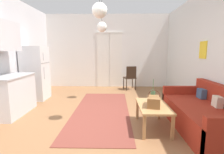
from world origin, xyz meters
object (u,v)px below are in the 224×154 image
at_px(accent_chair, 130,77).
at_px(pendant_lamp_far, 102,27).
at_px(refrigerator, 36,73).
at_px(couch, 207,116).
at_px(bamboo_vase, 153,97).
at_px(handbag, 154,101).
at_px(coffee_table, 153,108).
at_px(pendant_lamp_near, 100,10).

distance_m(accent_chair, pendant_lamp_far, 2.32).
xyz_separation_m(refrigerator, accent_chair, (2.95, 1.31, -0.29)).
bearing_deg(couch, accent_chair, 108.84).
distance_m(bamboo_vase, handbag, 0.20).
height_order(coffee_table, handbag, handbag).
bearing_deg(pendant_lamp_near, bamboo_vase, -4.76).
relative_size(accent_chair, pendant_lamp_far, 0.99).
relative_size(refrigerator, accent_chair, 1.78).
bearing_deg(pendant_lamp_far, couch, -43.35).
xyz_separation_m(handbag, pendant_lamp_near, (-0.99, 0.28, 1.65)).
relative_size(bamboo_vase, refrigerator, 0.30).
bearing_deg(accent_chair, coffee_table, 77.72).
bearing_deg(coffee_table, bamboo_vase, 83.93).
xyz_separation_m(couch, pendant_lamp_near, (-1.98, 0.26, 1.92)).
bearing_deg(accent_chair, handbag, 77.39).
height_order(couch, accent_chair, accent_chair).
height_order(coffee_table, bamboo_vase, bamboo_vase).
relative_size(couch, refrigerator, 1.26).
height_order(refrigerator, accent_chair, refrigerator).
height_order(handbag, accent_chair, accent_chair).
distance_m(handbag, accent_chair, 3.34).
bearing_deg(handbag, refrigerator, 146.86).
distance_m(bamboo_vase, accent_chair, 3.15).
bearing_deg(refrigerator, pendant_lamp_near, -39.70).
distance_m(coffee_table, pendant_lamp_near, 2.07).
bearing_deg(refrigerator, bamboo_vase, -30.40).
height_order(refrigerator, pendant_lamp_far, pendant_lamp_far).
xyz_separation_m(coffee_table, bamboo_vase, (0.01, 0.10, 0.19)).
xyz_separation_m(coffee_table, pendant_lamp_near, (-1.01, 0.18, 1.80)).
relative_size(accent_chair, pendant_lamp_near, 1.06).
relative_size(coffee_table, bamboo_vase, 2.03).
height_order(couch, handbag, couch).
distance_m(handbag, pendant_lamp_far, 2.76).
distance_m(coffee_table, refrigerator, 3.68).
height_order(coffee_table, accent_chair, accent_chair).
bearing_deg(handbag, bamboo_vase, 82.53).
distance_m(couch, accent_chair, 3.51).
xyz_separation_m(accent_chair, pendant_lamp_far, (-0.94, -1.36, 1.63)).
height_order(bamboo_vase, pendant_lamp_near, pendant_lamp_near).
height_order(coffee_table, pendant_lamp_near, pendant_lamp_near).
bearing_deg(handbag, coffee_table, 81.11).
bearing_deg(refrigerator, coffee_table, -31.78).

